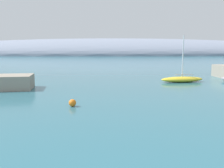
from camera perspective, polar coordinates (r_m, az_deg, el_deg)
distant_ridge at (r=206.73m, az=0.76°, el=6.50°), size 347.87×82.63×25.34m
sailboat_yellow_mid_mooring at (r=44.97m, az=15.19°, el=1.06°), size 7.58×3.18×7.77m
mooring_buoy_orange at (r=25.88m, az=-8.72°, el=-4.14°), size 0.74×0.74×0.74m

